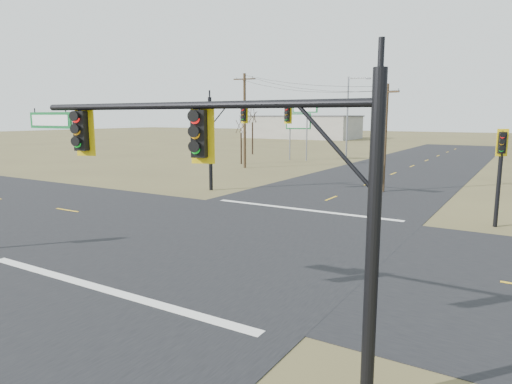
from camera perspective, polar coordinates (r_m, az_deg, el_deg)
ground at (r=21.29m, az=-2.91°, el=-5.76°), size 320.00×320.00×0.00m
road_ew at (r=21.29m, az=-2.91°, el=-5.73°), size 160.00×14.00×0.02m
road_ns at (r=21.29m, az=-2.91°, el=-5.73°), size 14.00×160.00×0.02m
stop_bar_near at (r=15.96m, az=-18.55°, el=-11.41°), size 12.00×0.40×0.01m
stop_bar_far at (r=27.63m, az=5.88°, el=-2.19°), size 12.00×0.40×0.01m
mast_arm_near at (r=10.29m, az=-6.78°, el=4.44°), size 10.33×0.55×6.42m
mast_arm_far at (r=32.92m, az=-1.56°, el=8.52°), size 8.84×0.44×6.98m
pedestal_signal_ne at (r=25.77m, az=28.28°, el=3.80°), size 0.68×0.60×4.99m
utility_pole_near at (r=34.98m, az=15.86°, el=6.77°), size 1.87×0.73×7.91m
utility_pole_far at (r=49.77m, az=-1.43°, el=9.03°), size 2.44×0.63×10.09m
highway_sign at (r=58.84m, az=5.32°, el=8.08°), size 3.04×1.05×5.95m
streetlight_c at (r=57.52m, az=11.57°, el=9.46°), size 2.87×0.32×10.29m
bare_tree_a at (r=53.98m, az=-1.88°, el=8.37°), size 2.76×2.76×5.78m
bare_tree_b at (r=67.76m, az=-0.45°, el=9.59°), size 3.70×3.70×7.19m
warehouse_left at (r=118.79m, az=5.66°, el=8.03°), size 28.00×14.00×5.50m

